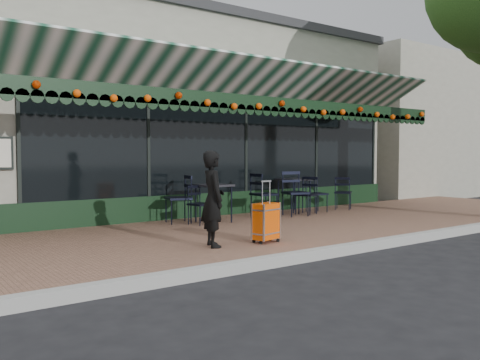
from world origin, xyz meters
TOP-DOWN VIEW (x-y plane):
  - ground at (0.00, 0.00)m, footprint 80.00×80.00m
  - sidewalk at (0.00, 2.00)m, footprint 18.00×4.00m
  - curb at (0.00, -0.08)m, footprint 18.00×0.16m
  - restaurant_building at (0.00, 7.84)m, footprint 12.00×9.60m
  - neighbor_building_right at (13.00, 8.00)m, footprint 12.00×8.00m
  - woman at (-1.47, 0.93)m, footprint 0.46×0.58m
  - suitcase at (-0.64, 0.75)m, footprint 0.45×0.32m
  - cafe_table_a at (2.50, 3.55)m, footprint 0.62×0.62m
  - cafe_table_b at (-0.03, 3.11)m, footprint 0.60×0.60m
  - chair_a_left at (2.35, 3.00)m, footprint 0.54×0.54m
  - chair_a_right at (2.81, 3.14)m, footprint 0.46×0.46m
  - chair_a_front at (1.95, 2.92)m, footprint 0.59×0.59m
  - chair_a_extra at (3.74, 3.18)m, footprint 0.56×0.56m
  - chair_b_left at (-0.64, 3.42)m, footprint 0.56×0.56m
  - chair_b_right at (1.28, 3.17)m, footprint 0.49×0.49m
  - chair_b_front at (-0.42, 2.99)m, footprint 0.45×0.45m

SIDE VIEW (x-z plane):
  - ground at x=0.00m, z-range 0.00..0.00m
  - sidewalk at x=0.00m, z-range 0.00..0.15m
  - curb at x=0.00m, z-range 0.00..0.15m
  - suitcase at x=-0.64m, z-range 0.00..0.92m
  - chair_b_front at x=-0.42m, z-range 0.15..0.90m
  - chair_a_extra at x=3.74m, z-range 0.15..0.95m
  - chair_a_right at x=2.81m, z-range 0.15..0.97m
  - chair_a_left at x=2.35m, z-range 0.15..0.99m
  - chair_b_left at x=-0.64m, z-range 0.15..1.09m
  - chair_b_right at x=1.28m, z-range 0.15..1.09m
  - chair_a_front at x=1.95m, z-range 0.15..1.12m
  - cafe_table_b at x=-0.03m, z-range 0.45..1.19m
  - cafe_table_a at x=2.50m, z-range 0.46..1.22m
  - woman at x=-1.47m, z-range 0.15..1.53m
  - restaurant_building at x=0.00m, z-range 0.02..4.52m
  - neighbor_building_right at x=13.00m, z-range 0.00..4.80m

